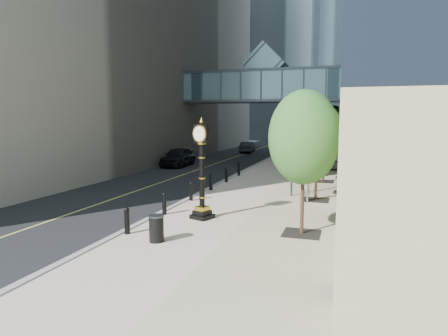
{
  "coord_description": "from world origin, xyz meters",
  "views": [
    {
      "loc": [
        5.19,
        -11.91,
        4.44
      ],
      "look_at": [
        -0.34,
        5.72,
        2.09
      ],
      "focal_mm": 32.0,
      "sensor_mm": 36.0,
      "label": 1
    }
  ],
  "objects_px": {
    "car_near": "(178,157)",
    "car_far": "(247,147)",
    "pedestrian": "(305,186)",
    "street_clock": "(202,176)",
    "trash_bin": "(156,229)"
  },
  "relations": [
    {
      "from": "street_clock",
      "to": "car_near",
      "type": "relative_size",
      "value": 0.85
    },
    {
      "from": "car_far",
      "to": "pedestrian",
      "type": "bearing_deg",
      "value": 104.49
    },
    {
      "from": "pedestrian",
      "to": "car_near",
      "type": "relative_size",
      "value": 0.33
    },
    {
      "from": "pedestrian",
      "to": "car_far",
      "type": "bearing_deg",
      "value": -84.42
    },
    {
      "from": "street_clock",
      "to": "trash_bin",
      "type": "xyz_separation_m",
      "value": [
        -0.39,
        -3.57,
        -1.4
      ]
    },
    {
      "from": "street_clock",
      "to": "trash_bin",
      "type": "distance_m",
      "value": 3.85
    },
    {
      "from": "car_far",
      "to": "street_clock",
      "type": "bearing_deg",
      "value": 95.31
    },
    {
      "from": "pedestrian",
      "to": "car_far",
      "type": "height_order",
      "value": "pedestrian"
    },
    {
      "from": "street_clock",
      "to": "car_near",
      "type": "distance_m",
      "value": 19.46
    },
    {
      "from": "car_near",
      "to": "car_far",
      "type": "bearing_deg",
      "value": 77.29
    },
    {
      "from": "street_clock",
      "to": "pedestrian",
      "type": "relative_size",
      "value": 2.57
    },
    {
      "from": "car_near",
      "to": "car_far",
      "type": "distance_m",
      "value": 15.6
    },
    {
      "from": "trash_bin",
      "to": "car_far",
      "type": "distance_m",
      "value": 36.71
    },
    {
      "from": "pedestrian",
      "to": "car_far",
      "type": "xyz_separation_m",
      "value": [
        -10.03,
        27.8,
        -0.18
      ]
    },
    {
      "from": "car_near",
      "to": "car_far",
      "type": "xyz_separation_m",
      "value": [
        2.66,
        15.37,
        -0.17
      ]
    }
  ]
}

